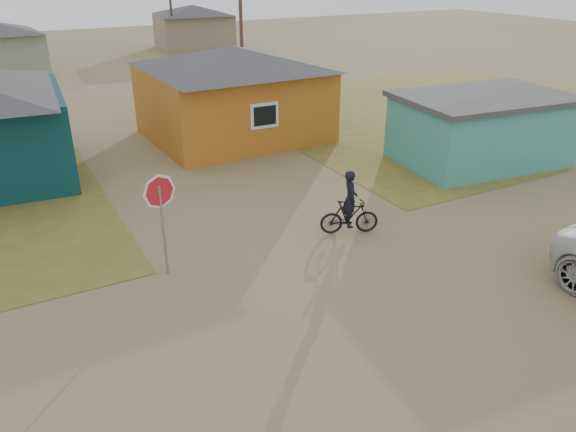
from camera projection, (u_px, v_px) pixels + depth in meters
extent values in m
plane|color=olive|center=(381.00, 311.00, 12.64)|extent=(120.00, 120.00, 0.00)
cube|color=olive|center=(447.00, 111.00, 29.07)|extent=(20.00, 18.00, 0.00)
cube|color=#BC661D|center=(234.00, 103.00, 24.28)|extent=(7.21, 6.24, 3.00)
pyramid|color=#353537|center=(232.00, 57.00, 23.46)|extent=(7.72, 6.76, 0.90)
cube|color=silver|center=(265.00, 116.00, 21.79)|extent=(1.20, 0.06, 1.00)
cube|color=black|center=(265.00, 116.00, 21.77)|extent=(0.95, 0.04, 0.75)
cube|color=teal|center=(481.00, 131.00, 21.43)|extent=(6.39, 4.61, 2.40)
cube|color=#353537|center=(486.00, 97.00, 20.89)|extent=(6.71, 4.93, 0.20)
cube|color=gray|center=(194.00, 32.00, 48.32)|extent=(6.41, 5.50, 2.80)
pyramid|color=#353537|center=(193.00, 10.00, 47.56)|extent=(6.95, 6.05, 0.80)
cylinder|color=#4A362C|center=(241.00, 21.00, 31.34)|extent=(0.20, 0.20, 8.00)
cylinder|color=#4A362C|center=(170.00, 2.00, 44.55)|extent=(0.20, 0.20, 8.00)
cylinder|color=gray|center=(163.00, 231.00, 13.65)|extent=(0.07, 0.07, 2.39)
imported|color=black|center=(349.00, 217.00, 16.01)|extent=(1.74, 1.08, 1.01)
imported|color=black|center=(350.00, 199.00, 15.77)|extent=(0.60, 0.71, 1.66)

